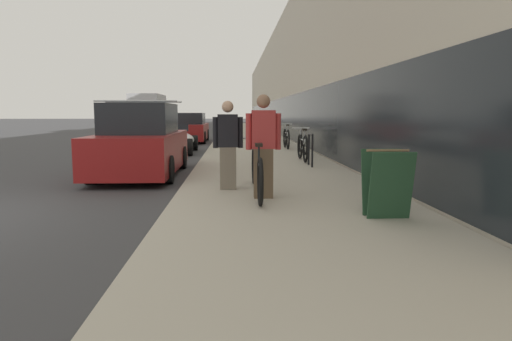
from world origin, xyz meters
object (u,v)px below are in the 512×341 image
at_px(parked_sedan_far, 190,129).
at_px(cruiser_bike_middle, 303,143).
at_px(person_bystander, 228,145).
at_px(bike_rack_hoop, 311,146).
at_px(person_rider, 263,146).
at_px(cruiser_bike_nearest, 303,147).
at_px(cruiser_bike_farthest, 286,138).
at_px(tandem_bicycle, 257,171).
at_px(parked_sedan_curbside, 141,144).
at_px(moving_truck, 149,113).
at_px(vintage_roadster_curbside, 172,141).
at_px(sandwich_board_sign, 387,183).

bearing_deg(parked_sedan_far, cruiser_bike_middle, -61.02).
bearing_deg(person_bystander, bike_rack_hoop, 59.11).
xyz_separation_m(person_bystander, bike_rack_hoop, (2.08, 3.48, -0.28)).
height_order(person_rider, cruiser_bike_middle, person_rider).
xyz_separation_m(person_bystander, cruiser_bike_middle, (2.44, 7.11, -0.44)).
relative_size(cruiser_bike_nearest, cruiser_bike_farthest, 1.00).
bearing_deg(tandem_bicycle, cruiser_bike_nearest, 73.37).
distance_m(tandem_bicycle, parked_sedan_far, 16.07).
bearing_deg(parked_sedan_curbside, cruiser_bike_farthest, 57.40).
distance_m(tandem_bicycle, moving_truck, 30.93).
distance_m(parked_sedan_curbside, vintage_roadster_curbside, 6.17).
xyz_separation_m(tandem_bicycle, bike_rack_hoop, (1.59, 3.99, 0.12)).
distance_m(bike_rack_hoop, cruiser_bike_farthest, 5.90).
relative_size(bike_rack_hoop, cruiser_bike_middle, 0.49).
relative_size(tandem_bicycle, person_rider, 1.70).
bearing_deg(sandwich_board_sign, parked_sedan_far, 103.49).
height_order(bike_rack_hoop, parked_sedan_far, parked_sedan_far).
xyz_separation_m(bike_rack_hoop, cruiser_bike_middle, (0.35, 3.63, -0.16)).
xyz_separation_m(bike_rack_hoop, cruiser_bike_farthest, (0.06, 5.90, -0.12)).
bearing_deg(parked_sedan_far, moving_truck, 108.03).
xyz_separation_m(person_rider, vintage_roadster_curbside, (-2.75, 9.80, -0.50)).
height_order(cruiser_bike_middle, moving_truck, moving_truck).
distance_m(sandwich_board_sign, vintage_roadster_curbside, 12.05).
bearing_deg(cruiser_bike_middle, bike_rack_hoop, -95.55).
height_order(cruiser_bike_farthest, moving_truck, moving_truck).
bearing_deg(bike_rack_hoop, vintage_roadster_curbside, 128.02).
bearing_deg(tandem_bicycle, person_rider, -76.41).
height_order(tandem_bicycle, vintage_roadster_curbside, vintage_roadster_curbside).
xyz_separation_m(tandem_bicycle, vintage_roadster_curbside, (-2.67, 9.43, -0.05)).
bearing_deg(cruiser_bike_nearest, cruiser_bike_farthest, 89.24).
bearing_deg(cruiser_bike_farthest, tandem_bicycle, -99.48).
bearing_deg(cruiser_bike_farthest, person_bystander, -102.85).
distance_m(cruiser_bike_farthest, moving_truck, 22.07).
bearing_deg(cruiser_bike_nearest, moving_truck, 109.65).
distance_m(cruiser_bike_nearest, cruiser_bike_farthest, 4.56).
bearing_deg(bike_rack_hoop, sandwich_board_sign, -89.72).
xyz_separation_m(sandwich_board_sign, vintage_roadster_curbside, (-4.29, 11.26, -0.12)).
xyz_separation_m(cruiser_bike_middle, parked_sedan_far, (-4.57, 8.24, 0.20)).
distance_m(person_rider, vintage_roadster_curbside, 10.19).
distance_m(cruiser_bike_middle, moving_truck, 24.27).
distance_m(bike_rack_hoop, parked_sedan_curbside, 4.24).
xyz_separation_m(tandem_bicycle, cruiser_bike_farthest, (1.65, 9.89, 0.01)).
bearing_deg(cruiser_bike_nearest, sandwich_board_sign, -89.75).
bearing_deg(parked_sedan_curbside, sandwich_board_sign, -50.47).
xyz_separation_m(bike_rack_hoop, parked_sedan_far, (-4.21, 11.87, 0.05)).
relative_size(person_rider, moving_truck, 0.27).
distance_m(vintage_roadster_curbside, parked_sedan_far, 6.43).
height_order(cruiser_bike_nearest, vintage_roadster_curbside, cruiser_bike_nearest).
bearing_deg(cruiser_bike_middle, person_bystander, -108.91).
bearing_deg(cruiser_bike_farthest, bike_rack_hoop, -90.56).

